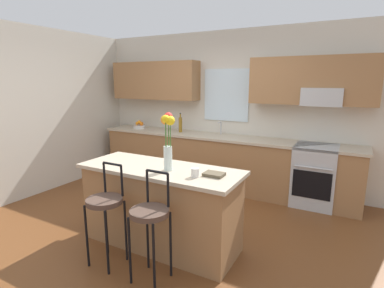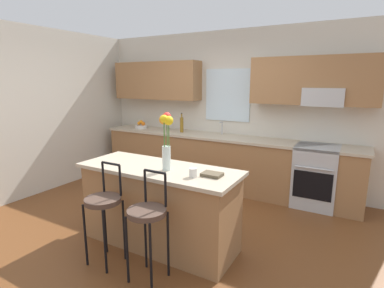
{
  "view_description": "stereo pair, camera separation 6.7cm",
  "coord_description": "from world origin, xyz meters",
  "px_view_note": "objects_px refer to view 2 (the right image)",
  "views": [
    {
      "loc": [
        2.0,
        -2.95,
        1.85
      ],
      "look_at": [
        0.1,
        0.55,
        1.0
      ],
      "focal_mm": 27.84,
      "sensor_mm": 36.0,
      "label": 1
    },
    {
      "loc": [
        2.06,
        -2.92,
        1.85
      ],
      "look_at": [
        0.1,
        0.55,
        1.0
      ],
      "focal_mm": 27.84,
      "sensor_mm": 36.0,
      "label": 2
    }
  ],
  "objects_px": {
    "cookbook": "(212,174)",
    "fruit_bowl_oranges": "(141,126)",
    "mug_ceramic": "(193,173)",
    "bottle_olive_oil": "(182,124)",
    "kitchen_island": "(159,206)",
    "bar_stool_middle": "(147,217)",
    "flower_vase": "(166,135)",
    "oven_range": "(315,176)",
    "bar_stool_near": "(104,205)"
  },
  "relations": [
    {
      "from": "kitchen_island",
      "to": "bar_stool_middle",
      "type": "height_order",
      "value": "bar_stool_middle"
    },
    {
      "from": "kitchen_island",
      "to": "fruit_bowl_oranges",
      "type": "relative_size",
      "value": 7.63
    },
    {
      "from": "flower_vase",
      "to": "fruit_bowl_oranges",
      "type": "relative_size",
      "value": 2.56
    },
    {
      "from": "oven_range",
      "to": "flower_vase",
      "type": "distance_m",
      "value": 2.57
    },
    {
      "from": "flower_vase",
      "to": "mug_ceramic",
      "type": "height_order",
      "value": "flower_vase"
    },
    {
      "from": "oven_range",
      "to": "mug_ceramic",
      "type": "relative_size",
      "value": 10.22
    },
    {
      "from": "bar_stool_middle",
      "to": "fruit_bowl_oranges",
      "type": "xyz_separation_m",
      "value": [
        -2.19,
        2.64,
        0.34
      ]
    },
    {
      "from": "cookbook",
      "to": "bottle_olive_oil",
      "type": "xyz_separation_m",
      "value": [
        -1.61,
        2.06,
        0.13
      ]
    },
    {
      "from": "mug_ceramic",
      "to": "cookbook",
      "type": "bearing_deg",
      "value": 39.0
    },
    {
      "from": "fruit_bowl_oranges",
      "to": "flower_vase",
      "type": "bearing_deg",
      "value": -45.84
    },
    {
      "from": "bar_stool_near",
      "to": "bottle_olive_oil",
      "type": "distance_m",
      "value": 2.76
    },
    {
      "from": "mug_ceramic",
      "to": "bar_stool_middle",
      "type": "bearing_deg",
      "value": -115.89
    },
    {
      "from": "bar_stool_near",
      "to": "flower_vase",
      "type": "relative_size",
      "value": 1.7
    },
    {
      "from": "oven_range",
      "to": "kitchen_island",
      "type": "bearing_deg",
      "value": -124.11
    },
    {
      "from": "kitchen_island",
      "to": "cookbook",
      "type": "bearing_deg",
      "value": 1.29
    },
    {
      "from": "kitchen_island",
      "to": "flower_vase",
      "type": "bearing_deg",
      "value": -17.48
    },
    {
      "from": "flower_vase",
      "to": "oven_range",
      "type": "bearing_deg",
      "value": 59.23
    },
    {
      "from": "kitchen_island",
      "to": "flower_vase",
      "type": "height_order",
      "value": "flower_vase"
    },
    {
      "from": "mug_ceramic",
      "to": "fruit_bowl_oranges",
      "type": "height_order",
      "value": "fruit_bowl_oranges"
    },
    {
      "from": "cookbook",
      "to": "kitchen_island",
      "type": "bearing_deg",
      "value": -178.71
    },
    {
      "from": "oven_range",
      "to": "flower_vase",
      "type": "xyz_separation_m",
      "value": [
        -1.24,
        -2.09,
        0.84
      ]
    },
    {
      "from": "bar_stool_near",
      "to": "mug_ceramic",
      "type": "distance_m",
      "value": 0.95
    },
    {
      "from": "kitchen_island",
      "to": "bar_stool_near",
      "type": "distance_m",
      "value": 0.65
    },
    {
      "from": "fruit_bowl_oranges",
      "to": "bottle_olive_oil",
      "type": "bearing_deg",
      "value": -0.2
    },
    {
      "from": "bar_stool_middle",
      "to": "bottle_olive_oil",
      "type": "bearing_deg",
      "value": 115.21
    },
    {
      "from": "bar_stool_near",
      "to": "mug_ceramic",
      "type": "relative_size",
      "value": 11.58
    },
    {
      "from": "bar_stool_near",
      "to": "bottle_olive_oil",
      "type": "bearing_deg",
      "value": 104.68
    },
    {
      "from": "oven_range",
      "to": "flower_vase",
      "type": "height_order",
      "value": "flower_vase"
    },
    {
      "from": "mug_ceramic",
      "to": "cookbook",
      "type": "xyz_separation_m",
      "value": [
        0.15,
        0.12,
        -0.03
      ]
    },
    {
      "from": "bar_stool_middle",
      "to": "flower_vase",
      "type": "xyz_separation_m",
      "value": [
        -0.13,
        0.52,
        0.66
      ]
    },
    {
      "from": "kitchen_island",
      "to": "mug_ceramic",
      "type": "bearing_deg",
      "value": -12.15
    },
    {
      "from": "flower_vase",
      "to": "cookbook",
      "type": "bearing_deg",
      "value": 6.67
    },
    {
      "from": "oven_range",
      "to": "bar_stool_middle",
      "type": "height_order",
      "value": "bar_stool_middle"
    },
    {
      "from": "bar_stool_middle",
      "to": "mug_ceramic",
      "type": "bearing_deg",
      "value": 64.11
    },
    {
      "from": "kitchen_island",
      "to": "cookbook",
      "type": "distance_m",
      "value": 0.8
    },
    {
      "from": "kitchen_island",
      "to": "fruit_bowl_oranges",
      "type": "distance_m",
      "value": 2.87
    },
    {
      "from": "bar_stool_near",
      "to": "bottle_olive_oil",
      "type": "relative_size",
      "value": 2.95
    },
    {
      "from": "bottle_olive_oil",
      "to": "fruit_bowl_oranges",
      "type": "bearing_deg",
      "value": 179.8
    },
    {
      "from": "bar_stool_near",
      "to": "bar_stool_middle",
      "type": "bearing_deg",
      "value": 0.0
    },
    {
      "from": "cookbook",
      "to": "bottle_olive_oil",
      "type": "relative_size",
      "value": 0.57
    },
    {
      "from": "mug_ceramic",
      "to": "cookbook",
      "type": "height_order",
      "value": "mug_ceramic"
    },
    {
      "from": "fruit_bowl_oranges",
      "to": "bottle_olive_oil",
      "type": "xyz_separation_m",
      "value": [
        0.95,
        -0.0,
        0.09
      ]
    },
    {
      "from": "mug_ceramic",
      "to": "fruit_bowl_oranges",
      "type": "relative_size",
      "value": 0.38
    },
    {
      "from": "bar_stool_middle",
      "to": "flower_vase",
      "type": "height_order",
      "value": "flower_vase"
    },
    {
      "from": "bar_stool_middle",
      "to": "fruit_bowl_oranges",
      "type": "distance_m",
      "value": 3.44
    },
    {
      "from": "kitchen_island",
      "to": "bar_stool_near",
      "type": "xyz_separation_m",
      "value": [
        -0.27,
        -0.56,
        0.17
      ]
    },
    {
      "from": "oven_range",
      "to": "bottle_olive_oil",
      "type": "xyz_separation_m",
      "value": [
        -2.35,
        0.02,
        0.61
      ]
    },
    {
      "from": "bottle_olive_oil",
      "to": "bar_stool_middle",
      "type": "bearing_deg",
      "value": -64.79
    },
    {
      "from": "cookbook",
      "to": "fruit_bowl_oranges",
      "type": "relative_size",
      "value": 0.83
    },
    {
      "from": "bar_stool_near",
      "to": "cookbook",
      "type": "xyz_separation_m",
      "value": [
        0.92,
        0.58,
        0.3
      ]
    }
  ]
}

